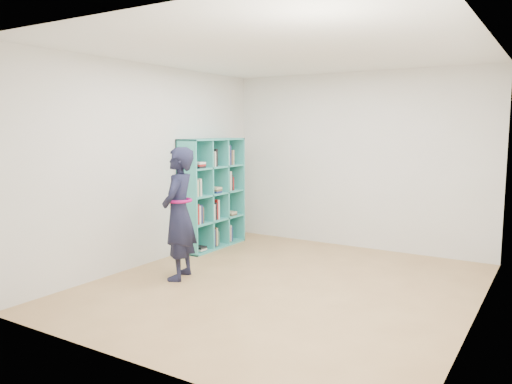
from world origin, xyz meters
The scene contains 9 objects.
floor centered at (0.00, 0.00, 0.00)m, with size 4.50×4.50×0.00m, color #9A7346.
ceiling centered at (0.00, 0.00, 2.60)m, with size 4.50×4.50×0.00m, color white.
wall_left centered at (-2.00, 0.00, 1.30)m, with size 0.02×4.50×2.60m, color silver.
wall_right centered at (2.00, 0.00, 1.30)m, with size 0.02×4.50×2.60m, color silver.
wall_back centered at (0.00, 2.25, 1.30)m, with size 4.00×0.02×2.60m, color silver.
wall_front centered at (0.00, -2.25, 1.30)m, with size 4.00×0.02×2.60m, color silver.
bookshelf centered at (-1.84, 1.10, 0.79)m, with size 0.36×1.22×1.63m.
person centered at (-1.20, -0.38, 0.78)m, with size 0.55×0.66×1.56m.
smartphone centered at (-1.35, -0.36, 0.89)m, with size 0.07×0.09×0.14m.
Camera 1 is at (2.61, -4.83, 1.78)m, focal length 35.00 mm.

